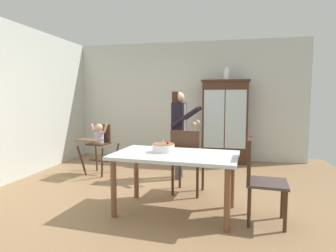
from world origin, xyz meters
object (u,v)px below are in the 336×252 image
Objects in this scene: dining_chair_far_side at (187,158)px; ceramic_vase at (227,74)px; adult_person at (179,124)px; dining_table at (175,161)px; birthday_cake at (163,148)px; dining_chair_right_end at (258,174)px; high_chair_with_toddler at (99,139)px; china_cabinet at (225,121)px.

ceramic_vase is at bearing -96.28° from dining_chair_far_side.
adult_person is (-0.78, -1.45, -0.96)m from ceramic_vase.
dining_table is at bearing -170.45° from adult_person.
birthday_cake is (-0.74, -2.88, -1.13)m from ceramic_vase.
adult_person is 1.59× the size of dining_chair_right_end.
high_chair_with_toddler is 1.55m from adult_person.
dining_chair_far_side is at bearing -161.68° from adult_person.
ceramic_vase is 0.28× the size of dining_chair_far_side.
china_cabinet is at bearing -26.04° from adult_person.
adult_person reaches higher than dining_chair_right_end.
ceramic_vase is at bearing 8.51° from china_cabinet.
ceramic_vase is 3.18m from birthday_cake.
china_cabinet is 2.37m from dining_chair_far_side.
dining_chair_right_end is (0.39, -3.02, -1.37)m from ceramic_vase.
birthday_cake is at bearing 87.78° from dining_chair_right_end.
china_cabinet is at bearing 12.96° from dining_chair_right_end.
dining_table is at bearing -23.78° from birthday_cake.
birthday_cake is at bearing -32.49° from high_chair_with_toddler.
high_chair_with_toddler is 2.09m from birthday_cake.
dining_chair_far_side and dining_chair_right_end have the same top height.
dining_chair_far_side is 1.00× the size of dining_chair_right_end.
dining_table is (1.72, -1.46, -0.01)m from high_chair_with_toddler.
birthday_cake is at bearing 76.83° from dining_chair_far_side.
birthday_cake is (0.04, -1.43, -0.17)m from adult_person.
dining_chair_right_end reaches higher than high_chair_with_toddler.
ceramic_vase is at bearing 75.52° from birthday_cake.
ceramic_vase is 3.02m from high_chair_with_toddler.
dining_chair_far_side is at bearing -15.29° from high_chair_with_toddler.
high_chair_with_toddler is 2.26m from dining_table.
adult_person is at bearing 10.70° from high_chair_with_toddler.
china_cabinet reaches higher than birthday_cake.
adult_person is 1.44m from birthday_cake.
ceramic_vase reaches higher than birthday_cake.
ceramic_vase is 3.34m from dining_chair_right_end.
dining_table is at bearing -31.07° from high_chair_with_toddler.
adult_person reaches higher than dining_chair_far_side.
dining_chair_far_side is at bearing -102.49° from china_cabinet.
dining_chair_far_side is at bearing 86.03° from dining_table.
birthday_cake is 0.66m from dining_chair_far_side.
high_chair_with_toddler reaches higher than birthday_cake.
ceramic_vase is 0.18× the size of adult_person.
adult_person is 1.55m from dining_table.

